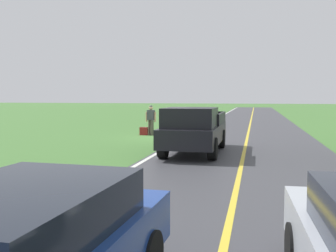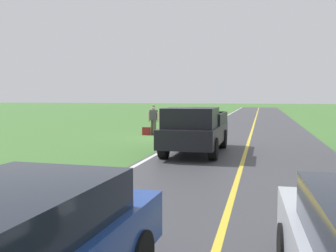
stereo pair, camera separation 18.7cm
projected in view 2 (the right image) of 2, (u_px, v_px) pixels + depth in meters
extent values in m
plane|color=#427033|center=(168.00, 137.00, 21.09)|extent=(200.00, 200.00, 0.00)
cube|color=#3D3D42|center=(249.00, 139.00, 20.05)|extent=(7.03, 120.00, 0.00)
cube|color=silver|center=(187.00, 138.00, 20.84)|extent=(0.16, 117.60, 0.00)
cube|color=gold|center=(249.00, 139.00, 20.05)|extent=(0.14, 117.60, 0.00)
cylinder|color=#4C473D|center=(155.00, 128.00, 22.00)|extent=(0.18, 0.18, 0.88)
cylinder|color=#4C473D|center=(152.00, 127.00, 22.29)|extent=(0.18, 0.18, 0.88)
cube|color=#3F3F47|center=(153.00, 115.00, 22.09)|extent=(0.41, 0.27, 0.58)
sphere|color=tan|center=(153.00, 108.00, 22.06)|extent=(0.23, 0.23, 0.23)
sphere|color=#4C564C|center=(153.00, 107.00, 22.05)|extent=(0.20, 0.20, 0.20)
cube|color=black|center=(155.00, 114.00, 22.28)|extent=(0.33, 0.21, 0.44)
cylinder|color=tan|center=(158.00, 117.00, 22.01)|extent=(0.10, 0.10, 0.58)
cylinder|color=tan|center=(149.00, 117.00, 22.15)|extent=(0.10, 0.10, 0.58)
cube|color=maroon|center=(146.00, 131.00, 22.23)|extent=(0.47, 0.22, 0.46)
cube|color=black|center=(196.00, 134.00, 15.34)|extent=(2.01, 5.41, 0.70)
cube|color=black|center=(191.00, 118.00, 14.14)|extent=(1.85, 2.17, 0.72)
cube|color=black|center=(191.00, 116.00, 14.13)|extent=(1.68, 1.30, 0.43)
cube|color=black|center=(223.00, 118.00, 16.12)|extent=(0.11, 3.02, 0.45)
cube|color=black|center=(179.00, 118.00, 16.57)|extent=(0.11, 3.02, 0.45)
cube|color=black|center=(206.00, 116.00, 17.81)|extent=(1.84, 0.11, 0.45)
cylinder|color=black|center=(213.00, 149.00, 13.46)|extent=(0.30, 0.80, 0.80)
cylinder|color=black|center=(164.00, 147.00, 13.89)|extent=(0.30, 0.80, 0.80)
cylinder|color=black|center=(223.00, 139.00, 16.65)|extent=(0.30, 0.80, 0.80)
cylinder|color=black|center=(182.00, 138.00, 17.09)|extent=(0.30, 0.80, 0.80)
cube|color=black|center=(5.00, 211.00, 3.57)|extent=(1.71, 2.43, 0.46)
cylinder|color=black|center=(15.00, 243.00, 5.01)|extent=(0.26, 0.67, 0.66)
cylinder|color=black|center=(288.00, 250.00, 4.76)|extent=(0.26, 0.67, 0.66)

